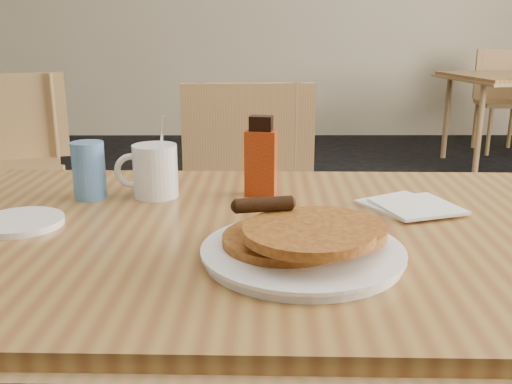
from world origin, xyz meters
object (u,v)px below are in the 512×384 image
main_table (254,248)px  coffee_mug (154,170)px  chair_neighbor_far (500,91)px  syrup_bottle (261,159)px  pancake_plate (303,244)px  blue_tumbler (89,170)px  chair_main_far (248,208)px  chair_wall_extra (22,146)px

main_table → coffee_mug: 0.30m
chair_neighbor_far → coffee_mug: size_ratio=5.23×
main_table → syrup_bottle: size_ratio=7.73×
coffee_mug → pancake_plate: bearing=-47.1°
main_table → coffee_mug: bearing=136.8°
syrup_bottle → blue_tumbler: bearing=-165.8°
chair_neighbor_far → chair_main_far: bearing=-118.8°
chair_neighbor_far → chair_wall_extra: 4.19m
chair_main_far → blue_tumbler: (-0.33, -0.54, 0.25)m
chair_wall_extra → syrup_bottle: bearing=-72.0°
chair_neighbor_far → pancake_plate: 4.93m
chair_neighbor_far → blue_tumbler: size_ratio=7.67×
chair_neighbor_far → blue_tumbler: chair_neighbor_far is taller
chair_neighbor_far → coffee_mug: 4.77m
chair_main_far → pancake_plate: chair_main_far is taller
chair_main_far → main_table: bearing=-91.8°
pancake_plate → syrup_bottle: bearing=100.0°
main_table → blue_tumbler: (-0.34, 0.19, 0.10)m
chair_main_far → syrup_bottle: (0.03, -0.52, 0.27)m
chair_main_far → chair_neighbor_far: (2.27, 3.55, -0.01)m
chair_main_far → chair_wall_extra: bearing=132.4°
chair_main_far → blue_tumbler: 0.68m
main_table → chair_main_far: chair_main_far is taller
chair_neighbor_far → syrup_bottle: 4.65m
chair_main_far → blue_tumbler: chair_main_far is taller
chair_main_far → chair_neighbor_far: 4.21m
main_table → coffee_mug: (-0.21, 0.20, 0.10)m
syrup_bottle → chair_main_far: bearing=104.9°
main_table → coffee_mug: coffee_mug is taller
main_table → chair_main_far: 0.74m
pancake_plate → chair_main_far: bearing=96.2°
chair_neighbor_far → blue_tumbler: bearing=-118.6°
coffee_mug → main_table: bearing=-40.3°
chair_neighbor_far → pancake_plate: bearing=-112.4°
main_table → chair_wall_extra: size_ratio=1.50×
main_table → blue_tumbler: 0.40m
coffee_mug → blue_tumbler: size_ratio=1.46×
chair_neighbor_far → chair_wall_extra: (-3.41, -2.43, -0.02)m
chair_wall_extra → coffee_mug: size_ratio=5.04×
chair_wall_extra → blue_tumbler: size_ratio=7.38×
coffee_mug → blue_tumbler: coffee_mug is taller
chair_main_far → coffee_mug: 0.62m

